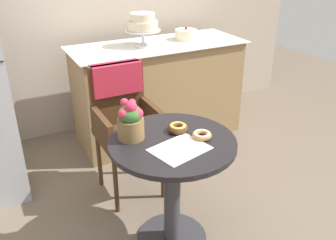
{
  "coord_description": "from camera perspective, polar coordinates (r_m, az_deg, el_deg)",
  "views": [
    {
      "loc": [
        -0.85,
        -1.58,
        1.73
      ],
      "look_at": [
        0.05,
        0.15,
        0.77
      ],
      "focal_mm": 39.52,
      "sensor_mm": 36.0,
      "label": 1
    }
  ],
  "objects": [
    {
      "name": "flower_vase",
      "position": [
        2.04,
        -5.8,
        -0.01
      ],
      "size": [
        0.15,
        0.15,
        0.23
      ],
      "color": "brown",
      "rests_on": "cafe_table"
    },
    {
      "name": "round_layer_cake",
      "position": [
        3.47,
        2.78,
        13.05
      ],
      "size": [
        0.2,
        0.2,
        0.12
      ],
      "color": "beige",
      "rests_on": "display_counter"
    },
    {
      "name": "display_counter",
      "position": [
        3.45,
        -1.45,
        4.43
      ],
      "size": [
        1.56,
        0.62,
        0.9
      ],
      "color": "#93754C",
      "rests_on": "ground"
    },
    {
      "name": "cafe_table",
      "position": [
        2.17,
        0.66,
        -8.04
      ],
      "size": [
        0.72,
        0.72,
        0.72
      ],
      "color": "black",
      "rests_on": "ground"
    },
    {
      "name": "donut_front",
      "position": [
        2.14,
        1.53,
        -1.19
      ],
      "size": [
        0.12,
        0.12,
        0.05
      ],
      "color": "#4C2D19",
      "rests_on": "cafe_table"
    },
    {
      "name": "donut_mid",
      "position": [
        2.08,
        5.24,
        -2.29
      ],
      "size": [
        0.11,
        0.11,
        0.03
      ],
      "color": "#AD7542",
      "rests_on": "cafe_table"
    },
    {
      "name": "tiered_cake_stand",
      "position": [
        3.21,
        -3.93,
        14.54
      ],
      "size": [
        0.3,
        0.3,
        0.28
      ],
      "color": "silver",
      "rests_on": "display_counter"
    },
    {
      "name": "paper_napkin",
      "position": [
        1.97,
        1.83,
        -4.49
      ],
      "size": [
        0.34,
        0.29,
        0.0
      ],
      "primitive_type": "cube",
      "rotation": [
        0.0,
        0.0,
        0.24
      ],
      "color": "white",
      "rests_on": "cafe_table"
    },
    {
      "name": "ground_plane",
      "position": [
        2.49,
        0.6,
        -17.77
      ],
      "size": [
        8.0,
        8.0,
        0.0
      ],
      "primitive_type": "plane",
      "color": "#6B5B4C"
    },
    {
      "name": "wicker_chair",
      "position": [
        2.65,
        -7.02,
        1.65
      ],
      "size": [
        0.42,
        0.45,
        0.95
      ],
      "rotation": [
        0.0,
        0.0,
        0.03
      ],
      "color": "#472D19",
      "rests_on": "ground"
    }
  ]
}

